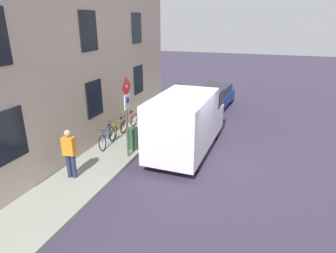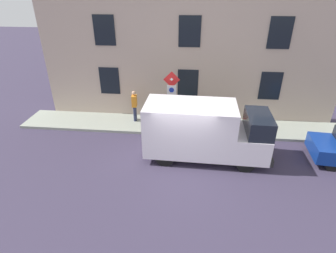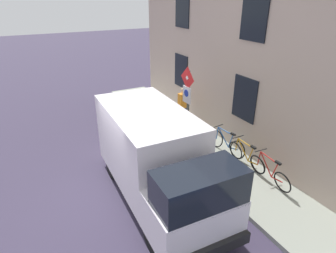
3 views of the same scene
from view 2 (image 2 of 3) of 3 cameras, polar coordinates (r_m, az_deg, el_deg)
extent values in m
plane|color=#383147|center=(11.55, 3.08, -8.41)|extent=(80.00, 80.00, 0.00)
cube|color=gray|center=(14.56, 3.83, 0.15)|extent=(2.09, 17.78, 0.14)
cube|color=#BBA494|center=(14.71, 4.47, 14.06)|extent=(0.70, 15.78, 6.67)
cube|color=black|center=(15.23, 20.95, 8.07)|extent=(0.06, 1.10, 1.50)
cube|color=black|center=(14.69, 4.25, 9.16)|extent=(0.06, 1.10, 1.50)
cube|color=black|center=(15.41, -12.32, 9.50)|extent=(0.06, 1.10, 1.50)
cube|color=black|center=(14.63, 22.79, 17.90)|extent=(0.06, 1.10, 1.50)
cube|color=black|center=(14.07, 4.65, 19.51)|extent=(0.06, 1.10, 1.50)
cube|color=black|center=(14.81, -13.42, 19.31)|extent=(0.06, 1.10, 1.50)
cylinder|color=#474C47|center=(13.20, 0.76, 4.77)|extent=(0.09, 0.09, 3.02)
pyramid|color=silver|center=(12.68, 0.78, 9.87)|extent=(0.05, 0.50, 0.50)
pyramid|color=red|center=(12.69, 0.78, 9.88)|extent=(0.03, 0.56, 0.56)
cube|color=white|center=(12.88, 0.77, 7.57)|extent=(0.05, 0.44, 0.56)
cylinder|color=#1933B2|center=(12.84, 0.76, 7.78)|extent=(0.02, 0.24, 0.24)
cube|color=white|center=(11.52, 4.66, -0.28)|extent=(2.09, 3.85, 2.18)
cube|color=white|center=(11.99, 17.07, -3.27)|extent=(2.03, 1.45, 1.10)
cube|color=black|center=(11.62, 18.70, 0.49)|extent=(1.94, 1.03, 0.84)
cube|color=black|center=(12.34, 20.26, -4.90)|extent=(2.00, 0.21, 0.28)
cylinder|color=black|center=(12.95, 15.20, -3.09)|extent=(0.24, 0.77, 0.76)
cylinder|color=black|center=(11.48, 16.18, -7.58)|extent=(0.24, 0.77, 0.76)
cylinder|color=black|center=(12.85, 0.39, -2.25)|extent=(0.24, 0.77, 0.76)
cylinder|color=black|center=(11.37, -0.66, -6.67)|extent=(0.24, 0.77, 0.76)
cylinder|color=black|center=(13.02, 31.63, -6.89)|extent=(0.23, 0.61, 0.60)
cylinder|color=black|center=(14.26, 29.75, -3.42)|extent=(0.23, 0.61, 0.60)
torus|color=black|center=(14.89, 9.61, 2.17)|extent=(0.19, 0.67, 0.66)
torus|color=black|center=(14.96, 13.62, 1.89)|extent=(0.19, 0.67, 0.66)
cylinder|color=red|center=(14.82, 10.97, 2.80)|extent=(0.06, 0.60, 0.60)
cylinder|color=red|center=(14.71, 11.36, 3.74)|extent=(0.07, 0.73, 0.07)
cylinder|color=red|center=(14.85, 12.36, 2.65)|extent=(0.04, 0.19, 0.55)
cylinder|color=red|center=(14.96, 12.80, 1.81)|extent=(0.05, 0.43, 0.12)
cylinder|color=red|center=(14.78, 9.78, 3.03)|extent=(0.04, 0.09, 0.50)
cube|color=black|center=(14.73, 12.77, 3.72)|extent=(0.09, 0.20, 0.06)
cylinder|color=#262626|center=(14.66, 9.97, 4.08)|extent=(0.46, 0.05, 0.03)
torus|color=black|center=(14.82, 5.62, 2.32)|extent=(0.17, 0.66, 0.66)
torus|color=black|center=(14.87, 9.67, 2.15)|extent=(0.17, 0.66, 0.66)
cylinder|color=#C98611|center=(14.74, 6.97, 2.99)|extent=(0.04, 0.60, 0.60)
cylinder|color=#C98611|center=(14.63, 7.32, 3.94)|extent=(0.05, 0.73, 0.07)
cylinder|color=#C98611|center=(14.77, 8.37, 2.87)|extent=(0.04, 0.19, 0.55)
cylinder|color=#C98611|center=(14.87, 8.84, 2.04)|extent=(0.04, 0.43, 0.12)
cylinder|color=#C98611|center=(14.71, 5.76, 3.18)|extent=(0.04, 0.09, 0.50)
cube|color=black|center=(14.64, 8.75, 3.96)|extent=(0.08, 0.20, 0.06)
cylinder|color=#262626|center=(14.59, 5.91, 4.24)|extent=(0.46, 0.04, 0.03)
torus|color=black|center=(14.79, 1.62, 2.40)|extent=(0.21, 0.67, 0.66)
torus|color=black|center=(14.88, 5.66, 2.44)|extent=(0.21, 0.67, 0.66)
cylinder|color=#255AAA|center=(14.72, 2.94, 3.14)|extent=(0.12, 0.60, 0.60)
cylinder|color=#255AAA|center=(14.62, 3.26, 4.11)|extent=(0.13, 0.72, 0.07)
cylinder|color=#255AAA|center=(14.76, 4.35, 3.09)|extent=(0.06, 0.19, 0.55)
cylinder|color=#255AAA|center=(14.88, 4.84, 2.29)|extent=(0.09, 0.43, 0.12)
cylinder|color=#255AAA|center=(14.68, 1.73, 3.27)|extent=(0.05, 0.09, 0.50)
cube|color=black|center=(14.64, 4.68, 4.21)|extent=(0.11, 0.21, 0.06)
cylinder|color=#262626|center=(14.56, 1.85, 4.33)|extent=(0.46, 0.09, 0.03)
cylinder|color=#262B47|center=(14.84, -7.07, 2.68)|extent=(0.16, 0.16, 0.85)
cylinder|color=#262B47|center=(15.00, -6.99, 2.97)|extent=(0.16, 0.16, 0.85)
cube|color=orange|center=(14.62, -7.20, 5.43)|extent=(0.42, 0.30, 0.62)
sphere|color=tan|center=(14.46, -7.30, 7.08)|extent=(0.22, 0.22, 0.22)
cylinder|color=#2D5133|center=(13.70, 3.79, 0.73)|extent=(0.44, 0.44, 0.90)
camera|label=1|loc=(12.76, -50.47, 10.81)|focal=31.36mm
camera|label=3|loc=(9.99, 48.79, 10.59)|focal=30.66mm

